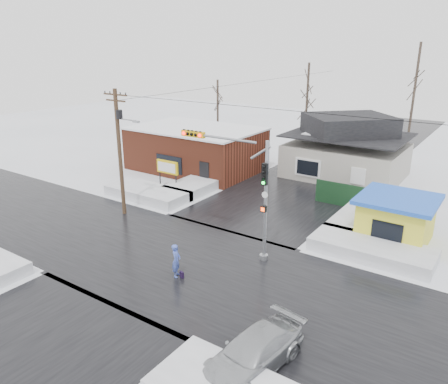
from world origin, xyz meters
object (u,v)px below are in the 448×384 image
Objects in this scene: kiosk at (396,218)px; pedestrian at (176,261)px; marquee_sign at (167,168)px; car at (253,353)px; traffic_signal at (242,180)px; utility_pole at (120,146)px.

pedestrian is (-8.41, -11.32, -0.54)m from kiosk.
marquee_sign reaches higher than car.
kiosk reaches higher than marquee_sign.
pedestrian is at bearing -107.41° from traffic_signal.
kiosk is at bearing -61.33° from pedestrian.
traffic_signal reaches higher than marquee_sign.
car is (-1.45, -15.02, -0.76)m from kiosk.
kiosk is 0.95× the size of car.
traffic_signal is 0.78× the size of utility_pole.
utility_pole is (-10.36, 0.53, 0.57)m from traffic_signal.
kiosk is 15.11m from car.
traffic_signal is at bearing 134.10° from car.
pedestrian is at bearing -126.62° from kiosk.
pedestrian is (9.02, -4.83, -4.19)m from utility_pole.
utility_pole is at bearing -79.87° from marquee_sign.
traffic_signal is 10.43m from kiosk.
car is at bearing -28.08° from utility_pole.
traffic_signal reaches higher than car.
marquee_sign is at bearing -178.45° from kiosk.
marquee_sign is 0.53× the size of car.
marquee_sign is at bearing 100.13° from utility_pole.
marquee_sign is at bearing 18.29° from pedestrian.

